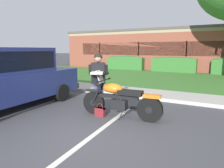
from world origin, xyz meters
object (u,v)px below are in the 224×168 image
object	(u,v)px
brick_building	(196,50)
rider_person	(98,78)
handbag	(100,111)
parked_suv_adjacent	(4,78)
hedge_center_left	(174,64)
motorcycle	(123,100)
hedge_left	(126,63)

from	to	relation	value
brick_building	rider_person	bearing A→B (deg)	-91.39
handbag	parked_suv_adjacent	bearing A→B (deg)	-166.00
hedge_center_left	brick_building	bearing A→B (deg)	81.96
parked_suv_adjacent	brick_building	xyz separation A→B (m)	(3.19, 18.60, 0.83)
motorcycle	handbag	bearing A→B (deg)	-161.35
motorcycle	hedge_center_left	size ratio (longest dim) A/B	0.66
motorcycle	hedge_left	size ratio (longest dim) A/B	0.68
motorcycle	parked_suv_adjacent	world-z (taller)	parked_suv_adjacent
handbag	parked_suv_adjacent	distance (m)	3.15
handbag	hedge_left	bearing A→B (deg)	111.76
handbag	brick_building	distance (m)	17.94
motorcycle	rider_person	distance (m)	0.94
rider_person	brick_building	world-z (taller)	brick_building
motorcycle	hedge_center_left	bearing A→B (deg)	95.87
motorcycle	brick_building	xyz separation A→B (m)	(-0.36, 17.66, 1.29)
hedge_left	rider_person	bearing A→B (deg)	-68.66
parked_suv_adjacent	motorcycle	bearing A→B (deg)	14.80
handbag	brick_building	xyz separation A→B (m)	(0.24, 17.86, 1.64)
motorcycle	hedge_center_left	distance (m)	11.75
rider_person	hedge_left	world-z (taller)	rider_person
rider_person	parked_suv_adjacent	bearing A→B (deg)	-160.69
motorcycle	handbag	distance (m)	0.72
rider_person	parked_suv_adjacent	world-z (taller)	parked_suv_adjacent
brick_building	hedge_left	bearing A→B (deg)	-129.82
hedge_left	hedge_center_left	distance (m)	4.14
parked_suv_adjacent	brick_building	world-z (taller)	brick_building
parked_suv_adjacent	hedge_center_left	xyz separation A→B (m)	(2.34, 12.62, -0.30)
parked_suv_adjacent	hedge_center_left	bearing A→B (deg)	79.48
rider_person	handbag	bearing A→B (deg)	-50.62
hedge_left	hedge_center_left	size ratio (longest dim) A/B	0.98
hedge_left	brick_building	distance (m)	7.86
hedge_left	brick_building	world-z (taller)	brick_building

